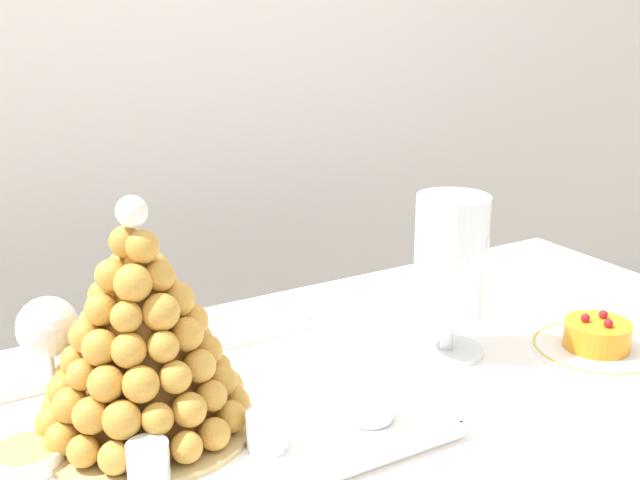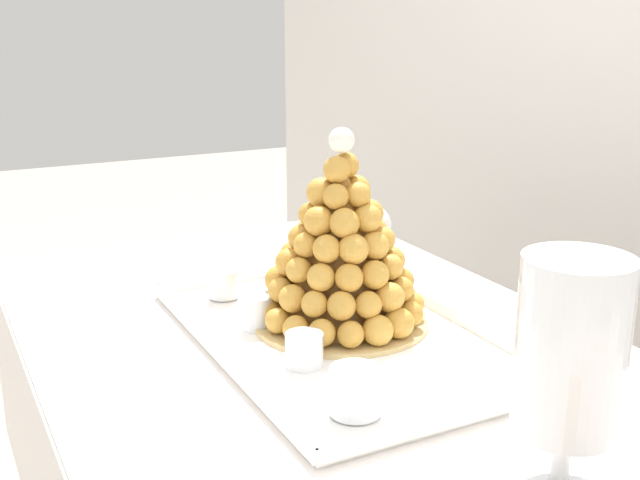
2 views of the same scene
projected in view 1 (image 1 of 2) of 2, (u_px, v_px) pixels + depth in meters
The scene contains 11 objects.
backdrop_wall at pixel (76, 19), 1.80m from camera, with size 4.80×0.10×2.50m, color silver.
buffet_table at pixel (309, 480), 1.13m from camera, with size 1.66×0.82×0.78m.
serving_tray at pixel (181, 431), 1.03m from camera, with size 0.61×0.39×0.02m.
croquembouche at pixel (141, 343), 1.00m from camera, with size 0.27×0.27×0.31m.
dessert_cup_mid_left at pixel (148, 467), 0.91m from camera, with size 0.05×0.05×0.05m.
dessert_cup_centre at pixel (268, 431), 0.99m from camera, with size 0.05×0.05×0.05m.
dessert_cup_mid_right at pixel (369, 399), 1.05m from camera, with size 0.06×0.06×0.06m.
creme_brulee_ramekin at pixel (27, 456), 0.95m from camera, with size 0.09×0.09×0.02m.
macaron_goblet at pixel (451, 260), 1.22m from camera, with size 0.12×0.12×0.25m.
fruit_tart_plate at pixel (597, 341), 1.27m from camera, with size 0.20×0.20×0.06m.
wine_glass at pixel (48, 330), 1.04m from camera, with size 0.08×0.08×0.17m.
Camera 1 is at (-0.48, -0.85, 1.33)m, focal length 45.66 mm.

